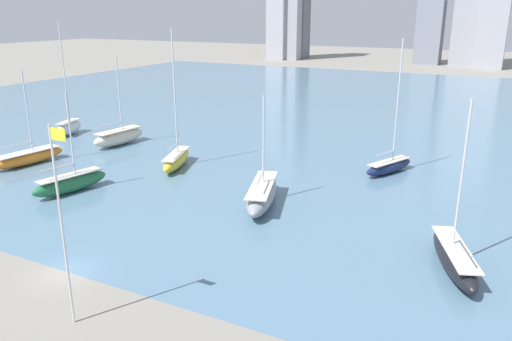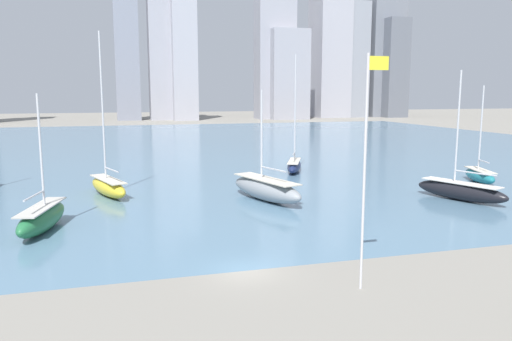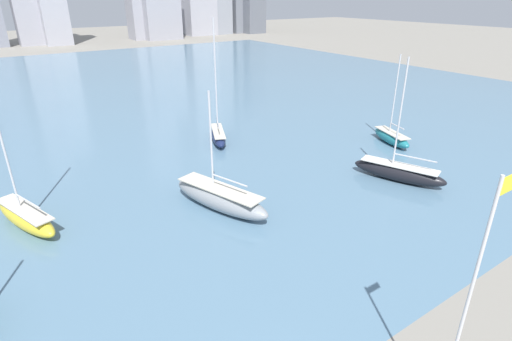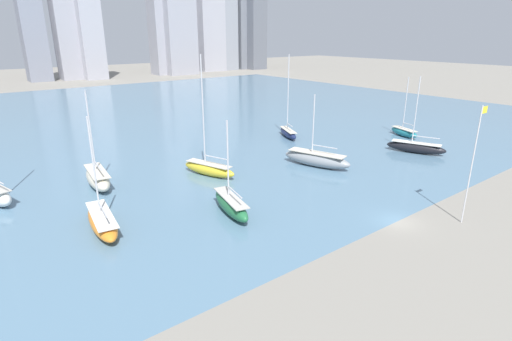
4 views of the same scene
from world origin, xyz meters
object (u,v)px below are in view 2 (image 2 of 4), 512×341
object	(u,v)px
sailboat_navy	(294,165)
sailboat_black	(461,190)
flag_pole	(366,166)
sailboat_yellow	(108,186)
sailboat_teal	(480,175)
sailboat_gray	(266,189)
sailboat_green	(42,218)

from	to	relation	value
sailboat_navy	sailboat_black	size ratio (longest dim) A/B	1.23
flag_pole	sailboat_yellow	bearing A→B (deg)	114.59
sailboat_yellow	sailboat_black	world-z (taller)	sailboat_yellow
sailboat_navy	flag_pole	bearing A→B (deg)	-80.97
sailboat_yellow	sailboat_teal	xyz separation A→B (m)	(42.43, -3.86, -0.17)
sailboat_yellow	sailboat_black	distance (m)	35.61
flag_pole	sailboat_navy	size ratio (longest dim) A/B	0.81
sailboat_gray	sailboat_green	size ratio (longest dim) A/B	1.05
sailboat_green	sailboat_teal	bearing A→B (deg)	23.00
sailboat_gray	sailboat_black	xyz separation A→B (m)	(18.56, -5.23, -0.15)
sailboat_yellow	sailboat_green	world-z (taller)	sailboat_yellow
sailboat_yellow	sailboat_gray	xyz separation A→B (m)	(15.06, -6.52, 0.09)
sailboat_gray	sailboat_navy	size ratio (longest dim) A/B	0.71
sailboat_gray	sailboat_navy	world-z (taller)	sailboat_navy
sailboat_teal	sailboat_navy	xyz separation A→B (m)	(-18.48, 13.55, 0.06)
sailboat_navy	sailboat_teal	bearing A→B (deg)	-12.29
sailboat_yellow	sailboat_gray	world-z (taller)	sailboat_yellow
sailboat_black	sailboat_navy	bearing A→B (deg)	92.99
sailboat_teal	sailboat_gray	xyz separation A→B (m)	(-27.37, -2.65, 0.26)
sailboat_teal	flag_pole	bearing A→B (deg)	-121.22
sailboat_gray	sailboat_black	size ratio (longest dim) A/B	0.87
flag_pole	sailboat_gray	size ratio (longest dim) A/B	1.14
sailboat_teal	sailboat_black	world-z (taller)	sailboat_black
sailboat_gray	sailboat_black	distance (m)	19.28
flag_pole	sailboat_yellow	distance (m)	32.95
sailboat_green	sailboat_yellow	bearing A→B (deg)	81.74
sailboat_navy	sailboat_green	xyz separation A→B (m)	(-28.72, -22.14, 0.10)
sailboat_black	sailboat_gray	bearing A→B (deg)	142.98
sailboat_yellow	flag_pole	bearing A→B (deg)	-84.30
flag_pole	sailboat_gray	distance (m)	23.72
sailboat_teal	sailboat_navy	world-z (taller)	sailboat_navy
sailboat_yellow	sailboat_gray	distance (m)	16.41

